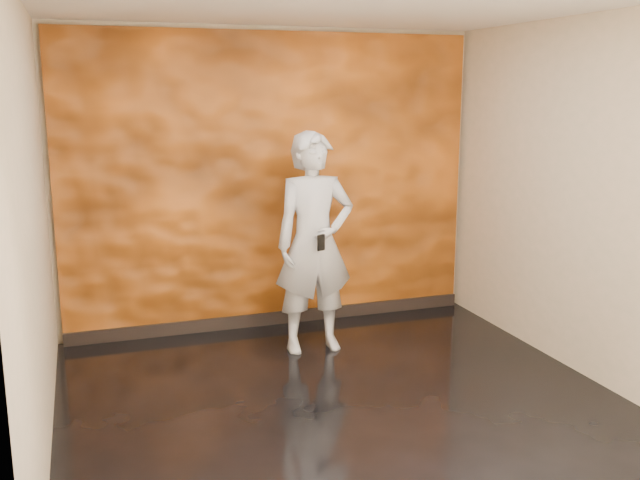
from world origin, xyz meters
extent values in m
cube|color=black|center=(0.00, 0.00, -0.01)|extent=(4.00, 4.00, 0.01)
cube|color=#B7AC90|center=(0.00, 2.00, 1.40)|extent=(4.00, 0.02, 2.80)
cube|color=#B7AC90|center=(0.00, -2.00, 1.40)|extent=(4.00, 0.02, 2.80)
cube|color=#B7AC90|center=(-2.00, 0.00, 1.40)|extent=(0.02, 4.00, 2.80)
cube|color=#B7AC90|center=(2.00, 0.00, 1.40)|extent=(0.02, 4.00, 2.80)
cube|color=white|center=(0.00, 0.00, 2.80)|extent=(4.00, 4.00, 0.01)
cube|color=orange|center=(0.00, 1.96, 1.38)|extent=(3.90, 0.06, 2.75)
cube|color=black|center=(0.00, 1.92, 0.06)|extent=(3.90, 0.04, 0.12)
imported|color=#9295A0|center=(0.15, 1.17, 0.95)|extent=(0.70, 0.46, 1.90)
cube|color=black|center=(0.12, 0.90, 1.01)|extent=(0.07, 0.04, 0.13)
camera|label=1|loc=(-1.71, -4.48, 2.24)|focal=40.00mm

